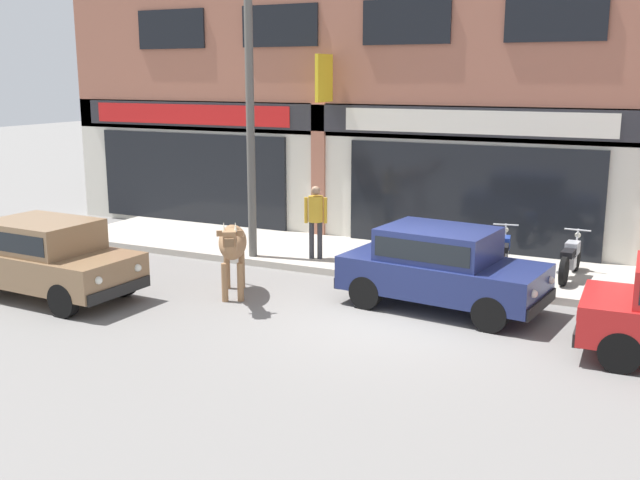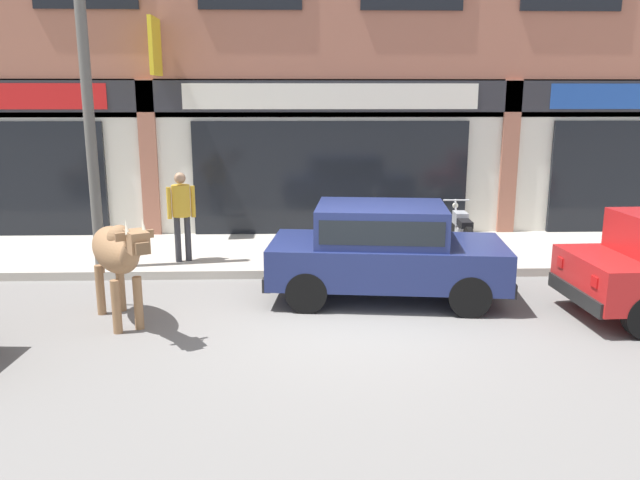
# 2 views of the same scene
# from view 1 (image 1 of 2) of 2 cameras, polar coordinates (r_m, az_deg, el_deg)

# --- Properties ---
(ground_plane) EXTENTS (90.00, 90.00, 0.00)m
(ground_plane) POSITION_cam_1_polar(r_m,az_deg,el_deg) (12.80, 4.99, -6.16)
(ground_plane) COLOR slate
(sidewalk) EXTENTS (19.00, 3.05, 0.15)m
(sidewalk) POSITION_cam_1_polar(r_m,az_deg,el_deg) (16.17, 9.78, -2.05)
(sidewalk) COLOR #B7AFA3
(sidewalk) RESTS_ON ground
(shop_building) EXTENTS (23.00, 1.40, 8.74)m
(shop_building) POSITION_cam_1_polar(r_m,az_deg,el_deg) (17.39, 11.99, 12.45)
(shop_building) COLOR #9E604C
(shop_building) RESTS_ON ground
(cow) EXTENTS (1.32, 1.92, 1.61)m
(cow) POSITION_cam_1_polar(r_m,az_deg,el_deg) (13.98, -6.69, -0.31)
(cow) COLOR #936B47
(cow) RESTS_ON ground
(car_1) EXTENTS (3.74, 1.99, 1.46)m
(car_1) POSITION_cam_1_polar(r_m,az_deg,el_deg) (13.36, 9.20, -1.83)
(car_1) COLOR black
(car_1) RESTS_ON ground
(car_2) EXTENTS (3.68, 1.77, 1.46)m
(car_2) POSITION_cam_1_polar(r_m,az_deg,el_deg) (14.78, -20.16, -1.06)
(car_2) COLOR black
(car_2) RESTS_ON ground
(motorcycle_0) EXTENTS (0.56, 1.80, 0.88)m
(motorcycle_0) POSITION_cam_1_polar(r_m,az_deg,el_deg) (15.66, 13.78, -0.97)
(motorcycle_0) COLOR black
(motorcycle_0) RESTS_ON sidewalk
(motorcycle_1) EXTENTS (0.52, 1.81, 0.88)m
(motorcycle_1) POSITION_cam_1_polar(r_m,az_deg,el_deg) (15.54, 18.54, -1.37)
(motorcycle_1) COLOR black
(motorcycle_1) RESTS_ON sidewalk
(pedestrian) EXTENTS (0.47, 0.32, 1.60)m
(pedestrian) POSITION_cam_1_polar(r_m,az_deg,el_deg) (16.16, -0.33, 1.97)
(pedestrian) COLOR #2D2D33
(pedestrian) RESTS_ON sidewalk
(utility_pole) EXTENTS (0.18, 0.18, 5.98)m
(utility_pole) POSITION_cam_1_polar(r_m,az_deg,el_deg) (16.23, -5.33, 9.11)
(utility_pole) COLOR #595651
(utility_pole) RESTS_ON sidewalk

